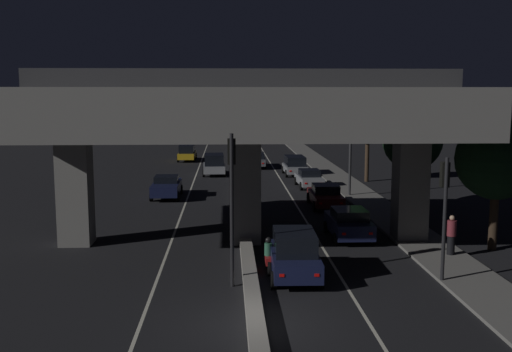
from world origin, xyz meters
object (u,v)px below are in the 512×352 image
Objects in this scene: car_dark_blue_lead_oncoming at (167,186)px; motorcycle_red_filtering_near at (268,257)px; car_taxi_yellow_third_oncoming at (187,152)px; pedestrian_on_sidewalk at (451,235)px; car_silver_fourth at (309,178)px; car_dark_blue_lead at (294,254)px; car_dark_red_third at (325,195)px; car_dark_blue_second at (349,223)px; car_silver_second_oncoming at (214,164)px; car_grey_sixth at (256,160)px; traffic_light_left_of_median at (232,184)px; traffic_light_right_of_median at (445,197)px; street_lamp at (345,131)px; car_silver_fifth at (295,165)px.

car_dark_blue_lead_oncoming is 18.52m from motorcycle_red_filtering_near.
car_dark_blue_lead_oncoming is 22.40m from car_taxi_yellow_third_oncoming.
pedestrian_on_sidewalk reaches higher than car_taxi_yellow_third_oncoming.
pedestrian_on_sidewalk is (14.09, -38.28, 0.09)m from car_taxi_yellow_third_oncoming.
pedestrian_on_sidewalk is (3.59, -19.77, 0.29)m from car_silver_fourth.
car_dark_blue_lead is 14.86m from car_dark_red_third.
car_dark_blue_lead is at bearing 150.51° from car_dark_blue_second.
car_silver_second_oncoming is 0.89× the size of car_taxi_yellow_third_oncoming.
car_dark_blue_lead_oncoming reaches higher than car_grey_sixth.
traffic_light_left_of_median is 1.19× the size of traffic_light_right_of_median.
traffic_light_right_of_median is at bearing -89.81° from street_lamp.
street_lamp is 5.66m from car_dark_red_third.
car_silver_second_oncoming is at bearing 26.58° from car_dark_red_third.
street_lamp reaches higher than traffic_light_left_of_median.
car_grey_sixth is at bearing 27.70° from car_silver_fifth.
street_lamp is 26.09m from car_taxi_yellow_third_oncoming.
pedestrian_on_sidewalk reaches higher than motorcycle_red_filtering_near.
car_silver_fifth is (-0.08, 23.03, 0.12)m from car_dark_blue_second.
car_dark_blue_second is 0.85× the size of car_grey_sixth.
street_lamp is 16.09m from pedestrian_on_sidewalk.
car_taxi_yellow_third_oncoming is at bearing -166.68° from car_silver_second_oncoming.
traffic_light_left_of_median is at bearing 0.41° from car_silver_second_oncoming.
pedestrian_on_sidewalk is (3.63, -11.88, 0.26)m from car_dark_red_third.
car_dark_blue_lead_oncoming is at bearing 102.74° from traffic_light_left_of_median.
car_grey_sixth is (-3.20, 28.67, -0.04)m from car_dark_blue_second.
motorcycle_red_filtering_near is at bearing 165.86° from car_silver_fourth.
car_taxi_yellow_third_oncoming is at bearing 39.90° from car_silver_fifth.
car_grey_sixth is at bearing 1.00° from car_dark_blue_lead.
traffic_light_right_of_median is at bearing -163.43° from car_dark_blue_second.
car_dark_blue_lead_oncoming is at bearing 0.64° from car_taxi_yellow_third_oncoming.
traffic_light_right_of_median is 2.76× the size of pedestrian_on_sidewalk.
car_silver_fourth is 11.15m from car_dark_blue_lead_oncoming.
car_dark_blue_second is at bearing 178.96° from car_silver_fifth.
pedestrian_on_sidewalk is (7.03, -32.26, 0.25)m from car_grey_sixth.
traffic_light_left_of_median is 1.29× the size of car_dark_blue_lead_oncoming.
street_lamp is at bearing -15.53° from car_dark_blue_lead.
traffic_light_right_of_median is at bearing -177.31° from car_silver_fourth.
car_dark_blue_second is at bearing 136.78° from pedestrian_on_sidewalk.
street_lamp is 1.87× the size of car_silver_fifth.
car_grey_sixth is 1.16× the size of car_silver_second_oncoming.
car_silver_second_oncoming is at bearing 112.12° from pedestrian_on_sidewalk.
car_silver_fourth is 0.89× the size of car_grey_sixth.
car_dark_blue_second is at bearing 50.27° from traffic_light_left_of_median.
street_lamp is 1.70× the size of car_dark_blue_lead_oncoming.
car_dark_red_third is 7.90m from car_silver_fourth.
motorcycle_red_filtering_near is (-6.46, -17.29, -3.95)m from street_lamp.
car_silver_second_oncoming is 2.29× the size of pedestrian_on_sidewalk.
traffic_light_left_of_median reaches higher than car_silver_fourth.
car_taxi_yellow_third_oncoming is at bearing 16.00° from car_dark_blue_second.
street_lamp reaches higher than car_dark_red_third.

